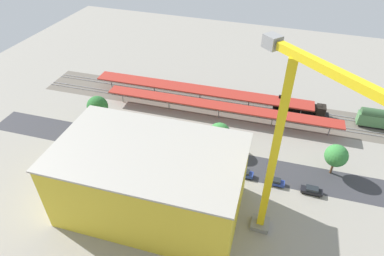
{
  "coord_description": "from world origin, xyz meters",
  "views": [
    {
      "loc": [
        -18.05,
        64.27,
        57.37
      ],
      "look_at": [
        3.45,
        -0.99,
        4.85
      ],
      "focal_mm": 30.73,
      "sensor_mm": 36.0,
      "label": 1
    }
  ],
  "objects_px": {
    "platform_canopy_near": "(219,106)",
    "parked_car_4": "(182,161)",
    "parked_car_3": "(211,167)",
    "traffic_light": "(146,146)",
    "platform_canopy_far": "(200,90)",
    "box_truck_0": "(130,140)",
    "street_tree_2": "(97,106)",
    "tower_crane": "(289,146)",
    "street_tree_1": "(336,156)",
    "parked_car_0": "(312,191)",
    "parked_car_2": "(244,174)",
    "construction_building": "(151,181)",
    "box_truck_1": "(184,156)",
    "locomotive": "(301,108)",
    "parked_car_1": "(275,182)",
    "street_tree_0": "(219,134)"
  },
  "relations": [
    {
      "from": "construction_building",
      "to": "tower_crane",
      "type": "distance_m",
      "value": 29.46
    },
    {
      "from": "platform_canopy_far",
      "to": "street_tree_0",
      "type": "relative_size",
      "value": 8.83
    },
    {
      "from": "locomotive",
      "to": "box_truck_1",
      "type": "xyz_separation_m",
      "value": [
        26.6,
        31.17,
        -0.26
      ]
    },
    {
      "from": "parked_car_3",
      "to": "street_tree_0",
      "type": "height_order",
      "value": "street_tree_0"
    },
    {
      "from": "platform_canopy_near",
      "to": "parked_car_4",
      "type": "height_order",
      "value": "platform_canopy_near"
    },
    {
      "from": "parked_car_2",
      "to": "parked_car_0",
      "type": "bearing_deg",
      "value": 178.06
    },
    {
      "from": "locomotive",
      "to": "street_tree_1",
      "type": "distance_m",
      "value": 25.66
    },
    {
      "from": "parked_car_0",
      "to": "street_tree_2",
      "type": "height_order",
      "value": "street_tree_2"
    },
    {
      "from": "parked_car_1",
      "to": "street_tree_1",
      "type": "relative_size",
      "value": 0.55
    },
    {
      "from": "platform_canopy_far",
      "to": "box_truck_0",
      "type": "xyz_separation_m",
      "value": [
        11.12,
        26.95,
        -2.4
      ]
    },
    {
      "from": "street_tree_2",
      "to": "traffic_light",
      "type": "bearing_deg",
      "value": 152.8
    },
    {
      "from": "traffic_light",
      "to": "tower_crane",
      "type": "bearing_deg",
      "value": 158.52
    },
    {
      "from": "street_tree_1",
      "to": "parked_car_4",
      "type": "bearing_deg",
      "value": 12.76
    },
    {
      "from": "parked_car_2",
      "to": "street_tree_2",
      "type": "bearing_deg",
      "value": -10.23
    },
    {
      "from": "platform_canopy_near",
      "to": "street_tree_2",
      "type": "bearing_deg",
      "value": 23.31
    },
    {
      "from": "platform_canopy_near",
      "to": "street_tree_2",
      "type": "relative_size",
      "value": 7.76
    },
    {
      "from": "platform_canopy_far",
      "to": "traffic_light",
      "type": "relative_size",
      "value": 10.55
    },
    {
      "from": "box_truck_1",
      "to": "traffic_light",
      "type": "xyz_separation_m",
      "value": [
        9.29,
        2.33,
        2.7
      ]
    },
    {
      "from": "tower_crane",
      "to": "parked_car_0",
      "type": "bearing_deg",
      "value": -118.82
    },
    {
      "from": "parked_car_3",
      "to": "box_truck_1",
      "type": "distance_m",
      "value": 7.43
    },
    {
      "from": "tower_crane",
      "to": "parked_car_2",
      "type": "bearing_deg",
      "value": -62.0
    },
    {
      "from": "street_tree_1",
      "to": "traffic_light",
      "type": "bearing_deg",
      "value": 12.2
    },
    {
      "from": "tower_crane",
      "to": "box_truck_1",
      "type": "relative_size",
      "value": 3.9
    },
    {
      "from": "platform_canopy_far",
      "to": "construction_building",
      "type": "distance_m",
      "value": 44.2
    },
    {
      "from": "parked_car_0",
      "to": "tower_crane",
      "type": "bearing_deg",
      "value": 61.18
    },
    {
      "from": "parked_car_3",
      "to": "traffic_light",
      "type": "distance_m",
      "value": 17.09
    },
    {
      "from": "parked_car_1",
      "to": "tower_crane",
      "type": "xyz_separation_m",
      "value": [
        -0.47,
        14.27,
        22.86
      ]
    },
    {
      "from": "platform_canopy_far",
      "to": "tower_crane",
      "type": "distance_m",
      "value": 55.15
    },
    {
      "from": "construction_building",
      "to": "box_truck_1",
      "type": "height_order",
      "value": "construction_building"
    },
    {
      "from": "street_tree_1",
      "to": "traffic_light",
      "type": "distance_m",
      "value": 45.58
    },
    {
      "from": "parked_car_1",
      "to": "parked_car_4",
      "type": "bearing_deg",
      "value": -0.26
    },
    {
      "from": "platform_canopy_far",
      "to": "parked_car_1",
      "type": "height_order",
      "value": "platform_canopy_far"
    },
    {
      "from": "street_tree_0",
      "to": "platform_canopy_far",
      "type": "bearing_deg",
      "value": -60.84
    },
    {
      "from": "box_truck_0",
      "to": "street_tree_0",
      "type": "height_order",
      "value": "street_tree_0"
    },
    {
      "from": "box_truck_0",
      "to": "box_truck_1",
      "type": "xyz_separation_m",
      "value": [
        -15.71,
        1.41,
        -0.07
      ]
    },
    {
      "from": "platform_canopy_far",
      "to": "street_tree_1",
      "type": "height_order",
      "value": "street_tree_1"
    },
    {
      "from": "locomotive",
      "to": "street_tree_1",
      "type": "xyz_separation_m",
      "value": [
        -8.65,
        23.87,
        3.68
      ]
    },
    {
      "from": "parked_car_3",
      "to": "traffic_light",
      "type": "height_order",
      "value": "traffic_light"
    },
    {
      "from": "platform_canopy_far",
      "to": "parked_car_2",
      "type": "xyz_separation_m",
      "value": [
        -19.95,
        28.73,
        -3.35
      ]
    },
    {
      "from": "locomotive",
      "to": "parked_car_0",
      "type": "xyz_separation_m",
      "value": [
        -4.42,
        32.07,
        -1.16
      ]
    },
    {
      "from": "parked_car_0",
      "to": "platform_canopy_near",
      "type": "bearing_deg",
      "value": -38.83
    },
    {
      "from": "locomotive",
      "to": "parked_car_0",
      "type": "bearing_deg",
      "value": 97.85
    },
    {
      "from": "box_truck_0",
      "to": "street_tree_2",
      "type": "distance_m",
      "value": 14.84
    },
    {
      "from": "parked_car_4",
      "to": "box_truck_1",
      "type": "distance_m",
      "value": 1.22
    },
    {
      "from": "platform_canopy_near",
      "to": "parked_car_3",
      "type": "relative_size",
      "value": 16.82
    },
    {
      "from": "platform_canopy_near",
      "to": "parked_car_2",
      "type": "distance_m",
      "value": 24.99
    },
    {
      "from": "locomotive",
      "to": "street_tree_2",
      "type": "height_order",
      "value": "street_tree_2"
    },
    {
      "from": "street_tree_1",
      "to": "construction_building",
      "type": "bearing_deg",
      "value": 31.78
    },
    {
      "from": "construction_building",
      "to": "platform_canopy_near",
      "type": "bearing_deg",
      "value": -100.14
    },
    {
      "from": "tower_crane",
      "to": "box_truck_0",
      "type": "relative_size",
      "value": 4.3
    }
  ]
}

